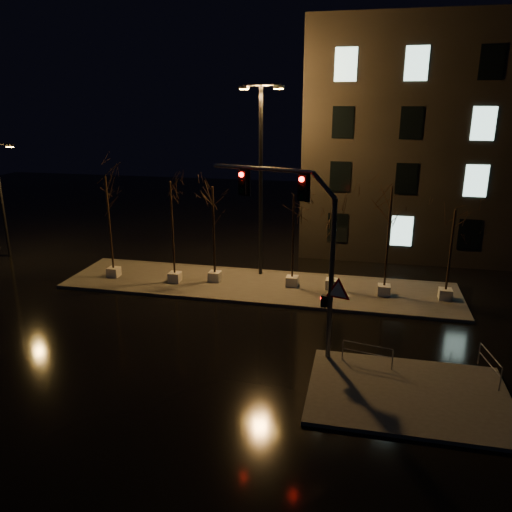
# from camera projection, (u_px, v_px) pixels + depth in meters

# --- Properties ---
(ground) EXTENTS (90.00, 90.00, 0.00)m
(ground) POSITION_uv_depth(u_px,v_px,m) (230.00, 333.00, 22.55)
(ground) COLOR black
(ground) RESTS_ON ground
(median) EXTENTS (22.00, 5.00, 0.15)m
(median) POSITION_uv_depth(u_px,v_px,m) (258.00, 286.00, 28.12)
(median) COLOR #45433D
(median) RESTS_ON ground
(sidewalk_corner) EXTENTS (7.00, 5.00, 0.15)m
(sidewalk_corner) POSITION_uv_depth(u_px,v_px,m) (408.00, 394.00, 17.73)
(sidewalk_corner) COLOR #45433D
(sidewalk_corner) RESTS_ON ground
(building) EXTENTS (25.00, 12.00, 15.00)m
(building) POSITION_uv_depth(u_px,v_px,m) (494.00, 140.00, 34.25)
(building) COLOR black
(building) RESTS_ON ground
(tree_0) EXTENTS (1.80, 1.80, 6.06)m
(tree_0) POSITION_uv_depth(u_px,v_px,m) (107.00, 200.00, 28.03)
(tree_0) COLOR beige
(tree_0) RESTS_ON median
(tree_1) EXTENTS (1.80, 1.80, 5.90)m
(tree_1) POSITION_uv_depth(u_px,v_px,m) (171.00, 205.00, 27.24)
(tree_1) COLOR beige
(tree_1) RESTS_ON median
(tree_2) EXTENTS (1.80, 1.80, 5.60)m
(tree_2) POSITION_uv_depth(u_px,v_px,m) (213.00, 208.00, 27.42)
(tree_2) COLOR beige
(tree_2) RESTS_ON median
(tree_3) EXTENTS (1.80, 1.80, 5.26)m
(tree_3) POSITION_uv_depth(u_px,v_px,m) (294.00, 216.00, 26.73)
(tree_3) COLOR beige
(tree_3) RESTS_ON median
(tree_4) EXTENTS (1.80, 1.80, 4.80)m
(tree_4) POSITION_uv_depth(u_px,v_px,m) (334.00, 224.00, 26.39)
(tree_4) COLOR beige
(tree_4) RESTS_ON median
(tree_5) EXTENTS (1.80, 1.80, 5.96)m
(tree_5) POSITION_uv_depth(u_px,v_px,m) (390.00, 212.00, 25.27)
(tree_5) COLOR beige
(tree_5) RESTS_ON median
(tree_6) EXTENTS (1.80, 1.80, 4.89)m
(tree_6) POSITION_uv_depth(u_px,v_px,m) (453.00, 230.00, 24.95)
(tree_6) COLOR beige
(tree_6) RESTS_ON median
(traffic_signal_mast) EXTENTS (5.88, 1.81, 7.45)m
(traffic_signal_mast) POSITION_uv_depth(u_px,v_px,m) (303.00, 236.00, 19.27)
(traffic_signal_mast) COLOR #54565B
(traffic_signal_mast) RESTS_ON sidewalk_corner
(streetlight_main) EXTENTS (2.64, 1.09, 10.76)m
(streetlight_main) POSITION_uv_depth(u_px,v_px,m) (261.00, 170.00, 28.01)
(streetlight_main) COLOR black
(streetlight_main) RESTS_ON median
(streetlight_far) EXTENTS (1.47, 0.28, 7.50)m
(streetlight_far) POSITION_uv_depth(u_px,v_px,m) (2.00, 196.00, 32.49)
(streetlight_far) COLOR black
(streetlight_far) RESTS_ON ground
(guard_rail_a) EXTENTS (1.95, 0.43, 0.86)m
(guard_rail_a) POSITION_uv_depth(u_px,v_px,m) (367.00, 351.00, 19.43)
(guard_rail_a) COLOR #54565B
(guard_rail_a) RESTS_ON sidewalk_corner
(guard_rail_b) EXTENTS (0.40, 1.93, 0.93)m
(guard_rail_b) POSITION_uv_depth(u_px,v_px,m) (490.00, 362.00, 18.53)
(guard_rail_b) COLOR #54565B
(guard_rail_b) RESTS_ON sidewalk_corner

